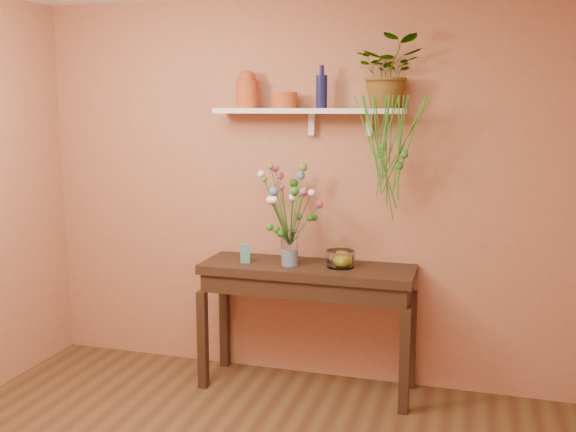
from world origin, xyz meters
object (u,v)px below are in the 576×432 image
(blue_bottle, at_px, (322,91))
(bouquet, at_px, (290,196))
(glass_vase, at_px, (290,251))
(glass_bowl, at_px, (341,259))
(terracotta_jug, at_px, (247,90))
(spider_plant, at_px, (389,72))
(sideboard, at_px, (307,283))

(blue_bottle, height_order, bouquet, blue_bottle)
(blue_bottle, distance_m, glass_vase, 1.09)
(blue_bottle, bearing_deg, glass_bowl, -29.53)
(bouquet, bearing_deg, terracotta_jug, 153.49)
(bouquet, bearing_deg, spider_plant, 18.51)
(blue_bottle, xyz_separation_m, glass_vase, (-0.18, -0.15, -1.07))
(glass_vase, height_order, bouquet, bouquet)
(blue_bottle, bearing_deg, spider_plant, 5.20)
(blue_bottle, bearing_deg, bouquet, -136.33)
(bouquet, distance_m, glass_bowl, 0.55)
(sideboard, xyz_separation_m, glass_vase, (-0.11, -0.05, 0.23))
(sideboard, height_order, blue_bottle, blue_bottle)
(glass_bowl, bearing_deg, blue_bottle, 150.47)
(sideboard, relative_size, glass_bowl, 7.72)
(blue_bottle, distance_m, spider_plant, 0.46)
(spider_plant, xyz_separation_m, glass_bowl, (-0.28, -0.13, -1.23))
(sideboard, bearing_deg, blue_bottle, 58.00)
(bouquet, height_order, glass_bowl, bouquet)
(sideboard, xyz_separation_m, bouquet, (-0.11, -0.06, 0.61))
(terracotta_jug, bearing_deg, spider_plant, 1.47)
(terracotta_jug, distance_m, glass_vase, 1.14)
(terracotta_jug, distance_m, blue_bottle, 0.53)
(blue_bottle, xyz_separation_m, spider_plant, (0.44, 0.04, 0.12))
(sideboard, relative_size, terracotta_jug, 5.64)
(spider_plant, bearing_deg, sideboard, -164.04)
(terracotta_jug, xyz_separation_m, blue_bottle, (0.53, -0.02, -0.01))
(bouquet, xyz_separation_m, glass_bowl, (0.33, 0.07, -0.42))
(blue_bottle, distance_m, glass_bowl, 1.13)
(terracotta_jug, relative_size, blue_bottle, 0.92)
(blue_bottle, bearing_deg, glass_vase, -139.24)
(terracotta_jug, height_order, glass_bowl, terracotta_jug)
(spider_plant, relative_size, bouquet, 0.84)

